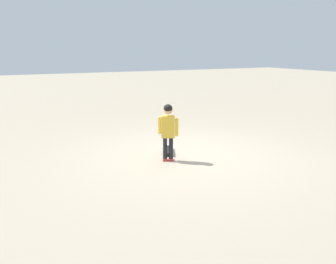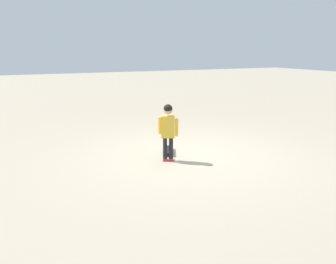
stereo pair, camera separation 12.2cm
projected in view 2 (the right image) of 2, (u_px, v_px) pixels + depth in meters
name	position (u px, v px, depth m)	size (l,w,h in m)	color
ground_plane	(190.00, 155.00, 6.86)	(50.00, 50.00, 0.00)	tan
child_person	(168.00, 126.00, 6.33)	(0.34, 0.28, 1.06)	black
skateboard	(168.00, 150.00, 6.97)	(0.60, 0.42, 0.07)	black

